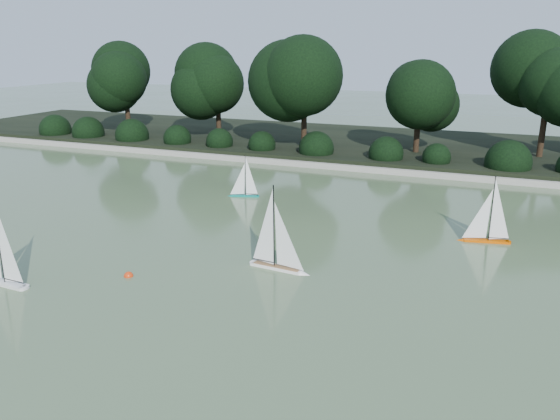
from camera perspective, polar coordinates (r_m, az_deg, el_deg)
name	(u,v)px	position (r m, az deg, el deg)	size (l,w,h in m)	color
ground	(259,280)	(9.60, -2.22, -7.31)	(80.00, 80.00, 0.00)	#435533
pond_coping	(372,169)	(17.78, 9.62, 4.21)	(40.00, 0.35, 0.18)	gray
far_bank	(395,147)	(21.62, 11.94, 6.50)	(40.00, 8.00, 0.30)	black
tree_line	(428,84)	(19.60, 15.18, 12.59)	(26.31, 3.93, 4.39)	black
shrub_hedge	(379,153)	(18.57, 10.28, 5.86)	(29.10, 1.10, 1.10)	black
sailboat_white_b	(281,256)	(9.91, 0.11, -4.86)	(1.24, 0.32, 1.69)	white
sailboat_orange	(483,231)	(12.05, 20.43, -2.06)	(1.10, 0.38, 1.50)	#DF5000
sailboat_teal	(242,190)	(14.71, -3.99, 2.14)	(0.88, 0.37, 1.21)	#097D6E
race_buoy	(129,276)	(10.10, -15.54, -6.68)	(0.17, 0.17, 0.17)	red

